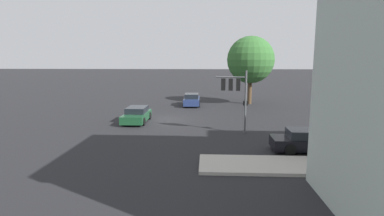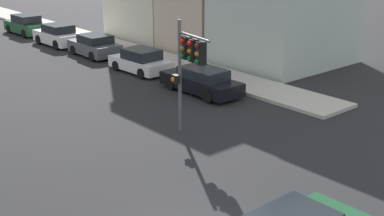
{
  "view_description": "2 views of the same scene",
  "coord_description": "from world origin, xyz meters",
  "px_view_note": "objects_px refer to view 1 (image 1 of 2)",
  "views": [
    {
      "loc": [
        27.32,
        3.99,
        5.53
      ],
      "look_at": [
        3.89,
        2.8,
        1.73
      ],
      "focal_mm": 28.0,
      "sensor_mm": 36.0,
      "label": 1
    },
    {
      "loc": [
        -8.45,
        -9.62,
        8.26
      ],
      "look_at": [
        3.18,
        3.82,
        2.22
      ],
      "focal_mm": 50.0,
      "sensor_mm": 36.0,
      "label": 2
    }
  ],
  "objects_px": {
    "traffic_signal": "(235,89)",
    "parked_car_0": "(311,141)",
    "street_tree": "(251,60)",
    "crossing_car_1": "(192,100)",
    "crossing_car_0": "(137,115)"
  },
  "relations": [
    {
      "from": "traffic_signal",
      "to": "parked_car_0",
      "type": "xyz_separation_m",
      "value": [
        4.48,
        4.24,
        -2.7
      ]
    },
    {
      "from": "street_tree",
      "to": "traffic_signal",
      "type": "relative_size",
      "value": 1.77
    },
    {
      "from": "traffic_signal",
      "to": "crossing_car_1",
      "type": "relative_size",
      "value": 1.07
    },
    {
      "from": "street_tree",
      "to": "traffic_signal",
      "type": "xyz_separation_m",
      "value": [
        15.35,
        -3.27,
        -2.14
      ]
    },
    {
      "from": "parked_car_0",
      "to": "traffic_signal",
      "type": "bearing_deg",
      "value": 133.74
    },
    {
      "from": "street_tree",
      "to": "parked_car_0",
      "type": "height_order",
      "value": "street_tree"
    },
    {
      "from": "crossing_car_1",
      "to": "parked_car_0",
      "type": "bearing_deg",
      "value": -156.8
    },
    {
      "from": "street_tree",
      "to": "crossing_car_0",
      "type": "bearing_deg",
      "value": -44.7
    },
    {
      "from": "street_tree",
      "to": "crossing_car_0",
      "type": "xyz_separation_m",
      "value": [
        11.73,
        -11.61,
        -4.84
      ]
    },
    {
      "from": "crossing_car_1",
      "to": "parked_car_0",
      "type": "height_order",
      "value": "crossing_car_1"
    },
    {
      "from": "crossing_car_0",
      "to": "traffic_signal",
      "type": "bearing_deg",
      "value": 66.31
    },
    {
      "from": "street_tree",
      "to": "parked_car_0",
      "type": "distance_m",
      "value": 20.43
    },
    {
      "from": "street_tree",
      "to": "parked_car_0",
      "type": "bearing_deg",
      "value": 2.77
    },
    {
      "from": "crossing_car_0",
      "to": "crossing_car_1",
      "type": "relative_size",
      "value": 1.0
    },
    {
      "from": "street_tree",
      "to": "crossing_car_1",
      "type": "bearing_deg",
      "value": -76.27
    }
  ]
}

